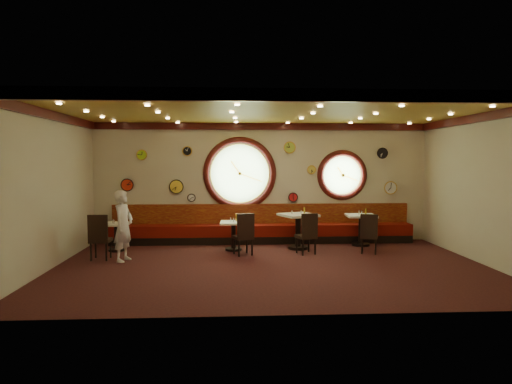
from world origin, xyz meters
The scene contains 50 objects.
floor centered at (0.00, 0.00, 0.00)m, with size 9.00×6.00×0.00m, color black.
ceiling centered at (0.00, 0.00, 3.20)m, with size 9.00×6.00×0.02m, color #B79333.
wall_back centered at (0.00, 3.00, 1.60)m, with size 9.00×0.02×3.20m, color beige.
wall_front centered at (0.00, -3.00, 1.60)m, with size 9.00×0.02×3.20m, color beige.
wall_left centered at (-4.50, 0.00, 1.60)m, with size 0.02×6.00×3.20m, color beige.
wall_right centered at (4.50, 0.00, 1.60)m, with size 0.02×6.00×3.20m, color beige.
molding_back centered at (0.00, 2.95, 3.11)m, with size 9.00×0.10×0.18m, color #3A0C0A.
molding_front centered at (0.00, -2.95, 3.11)m, with size 9.00×0.10×0.18m, color #3A0C0A.
molding_left centered at (-4.45, 0.00, 3.11)m, with size 0.10×6.00×0.18m, color #3A0C0A.
molding_right centered at (4.45, 0.00, 3.11)m, with size 0.10×6.00×0.18m, color #3A0C0A.
banquette_base centered at (0.00, 2.72, 0.10)m, with size 8.00×0.55×0.20m, color black.
banquette_seat centered at (0.00, 2.72, 0.35)m, with size 8.00×0.55×0.30m, color #5B0C07.
banquette_back centered at (0.00, 2.94, 0.75)m, with size 8.00×0.10×0.55m, color #60070B.
porthole_left_glass centered at (-0.60, 3.00, 1.85)m, with size 1.66×1.66×0.02m, color #A1D47F.
porthole_left_frame centered at (-0.60, 2.98, 1.85)m, with size 1.98×1.98×0.18m, color #3A0C0A.
porthole_left_ring centered at (-0.60, 2.95, 1.85)m, with size 1.61×1.61×0.03m, color gold.
porthole_right_glass centered at (2.20, 3.00, 1.80)m, with size 1.10×1.10×0.02m, color #A1D47F.
porthole_right_frame centered at (2.20, 2.98, 1.80)m, with size 1.38×1.38×0.18m, color #3A0C0A.
porthole_right_ring centered at (2.20, 2.95, 1.80)m, with size 1.09×1.09×0.03m, color gold.
wall_clock_0 centered at (0.85, 2.96, 1.20)m, with size 0.24×0.24×0.03m, color red.
wall_clock_1 centered at (0.75, 2.96, 2.55)m, with size 0.30×0.30×0.03m, color #A4C53D.
wall_clock_2 centered at (-1.90, 2.96, 1.20)m, with size 0.20×0.20×0.03m, color white.
wall_clock_3 centered at (3.30, 2.96, 2.40)m, with size 0.28×0.28×0.03m, color black.
wall_clock_4 centered at (1.35, 2.96, 1.95)m, with size 0.22×0.22×0.03m, color gold.
wall_clock_5 centered at (-2.00, 2.96, 2.45)m, with size 0.24×0.24×0.03m, color black.
wall_clock_6 centered at (-3.20, 2.96, 2.35)m, with size 0.26×0.26×0.03m, color #99CF29.
wall_clock_7 centered at (3.55, 2.96, 1.45)m, with size 0.34×0.34×0.03m, color white.
wall_clock_8 centered at (-2.30, 2.96, 1.50)m, with size 0.36×0.36×0.03m, color yellow.
wall_clock_9 centered at (-3.60, 2.96, 1.55)m, with size 0.32×0.32×0.03m, color red.
table_a centered at (-3.63, 1.83, 0.43)m, with size 0.64×0.64×0.68m.
table_b centered at (-0.78, 1.76, 0.44)m, with size 0.66×0.66×0.70m.
table_c centered at (0.83, 1.85, 0.55)m, with size 1.04×1.04×0.88m.
table_d centered at (2.51, 2.19, 0.51)m, with size 0.77×0.77×0.80m.
chair_a centered at (-3.74, 0.80, 0.58)m, with size 0.43×0.43×0.63m.
chair_b centered at (-0.53, 1.13, 0.56)m, with size 0.53×0.53×0.61m.
chair_c centered at (0.95, 1.15, 0.56)m, with size 0.52×0.52×0.60m.
chair_d centered at (2.41, 1.15, 0.54)m, with size 0.50×0.50×0.59m.
condiment_a_salt centered at (-3.71, 1.82, 0.73)m, with size 0.03×0.03×0.09m, color #B9B8BD.
condiment_b_salt centered at (-0.85, 1.85, 0.75)m, with size 0.03×0.03×0.09m, color silver.
condiment_c_salt centered at (0.67, 1.86, 0.92)m, with size 0.03×0.03×0.09m, color silver.
condiment_d_salt centered at (2.47, 2.23, 0.86)m, with size 0.04×0.04×0.11m, color silver.
condiment_a_pepper centered at (-3.66, 1.75, 0.73)m, with size 0.04×0.04×0.10m, color silver.
condiment_b_pepper centered at (-0.78, 1.73, 0.75)m, with size 0.03×0.03×0.09m, color #BBBCC0.
condiment_c_pepper centered at (0.90, 1.85, 0.92)m, with size 0.03×0.03×0.09m, color silver.
condiment_d_pepper centered at (2.51, 2.14, 0.86)m, with size 0.04×0.04×0.11m, color #B8B8BC.
condiment_a_bottle centered at (-3.56, 1.88, 0.76)m, with size 0.05×0.05×0.16m, color gold.
condiment_b_bottle centered at (-0.71, 1.88, 0.79)m, with size 0.06×0.06×0.18m, color gold.
condiment_c_bottle centered at (1.00, 1.98, 0.95)m, with size 0.05×0.05×0.15m, color gold.
condiment_d_bottle centered at (2.67, 2.32, 0.88)m, with size 0.05×0.05×0.15m, color gold.
waiter centered at (-3.19, 0.70, 0.78)m, with size 0.57×0.37×1.55m, color white.
Camera 1 is at (-0.85, -9.32, 2.21)m, focal length 32.00 mm.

